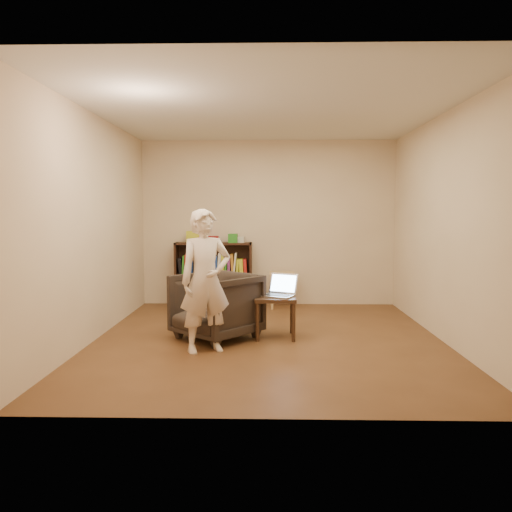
{
  "coord_description": "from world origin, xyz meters",
  "views": [
    {
      "loc": [
        -0.01,
        -5.69,
        1.47
      ],
      "look_at": [
        -0.15,
        0.35,
        0.94
      ],
      "focal_mm": 35.0,
      "sensor_mm": 36.0,
      "label": 1
    }
  ],
  "objects_px": {
    "side_table": "(275,303)",
    "person": "(206,281)",
    "bookshelf": "(214,278)",
    "laptop": "(280,291)",
    "armchair": "(216,306)",
    "stool": "(282,279)"
  },
  "relations": [
    {
      "from": "bookshelf",
      "to": "armchair",
      "type": "relative_size",
      "value": 1.42
    },
    {
      "from": "stool",
      "to": "person",
      "type": "xyz_separation_m",
      "value": [
        -0.87,
        -2.45,
        0.31
      ]
    },
    {
      "from": "stool",
      "to": "laptop",
      "type": "distance_m",
      "value": 1.79
    },
    {
      "from": "armchair",
      "to": "laptop",
      "type": "height_order",
      "value": "armchair"
    },
    {
      "from": "side_table",
      "to": "person",
      "type": "height_order",
      "value": "person"
    },
    {
      "from": "side_table",
      "to": "laptop",
      "type": "xyz_separation_m",
      "value": [
        0.06,
        0.04,
        0.14
      ]
    },
    {
      "from": "stool",
      "to": "person",
      "type": "distance_m",
      "value": 2.62
    },
    {
      "from": "armchair",
      "to": "laptop",
      "type": "relative_size",
      "value": 1.82
    },
    {
      "from": "stool",
      "to": "person",
      "type": "height_order",
      "value": "person"
    },
    {
      "from": "laptop",
      "to": "stool",
      "type": "bearing_deg",
      "value": 113.79
    },
    {
      "from": "bookshelf",
      "to": "side_table",
      "type": "distance_m",
      "value": 2.2
    },
    {
      "from": "side_table",
      "to": "stool",
      "type": "bearing_deg",
      "value": 85.96
    },
    {
      "from": "side_table",
      "to": "laptop",
      "type": "distance_m",
      "value": 0.16
    },
    {
      "from": "armchair",
      "to": "person",
      "type": "distance_m",
      "value": 0.66
    },
    {
      "from": "bookshelf",
      "to": "laptop",
      "type": "relative_size",
      "value": 2.59
    },
    {
      "from": "bookshelf",
      "to": "stool",
      "type": "bearing_deg",
      "value": -8.7
    },
    {
      "from": "bookshelf",
      "to": "side_table",
      "type": "bearing_deg",
      "value": -64.76
    },
    {
      "from": "laptop",
      "to": "side_table",
      "type": "bearing_deg",
      "value": -117.16
    },
    {
      "from": "stool",
      "to": "side_table",
      "type": "bearing_deg",
      "value": -94.04
    },
    {
      "from": "bookshelf",
      "to": "person",
      "type": "xyz_separation_m",
      "value": [
        0.2,
        -2.62,
        0.31
      ]
    },
    {
      "from": "person",
      "to": "bookshelf",
      "type": "bearing_deg",
      "value": 69.42
    },
    {
      "from": "stool",
      "to": "side_table",
      "type": "distance_m",
      "value": 1.83
    }
  ]
}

